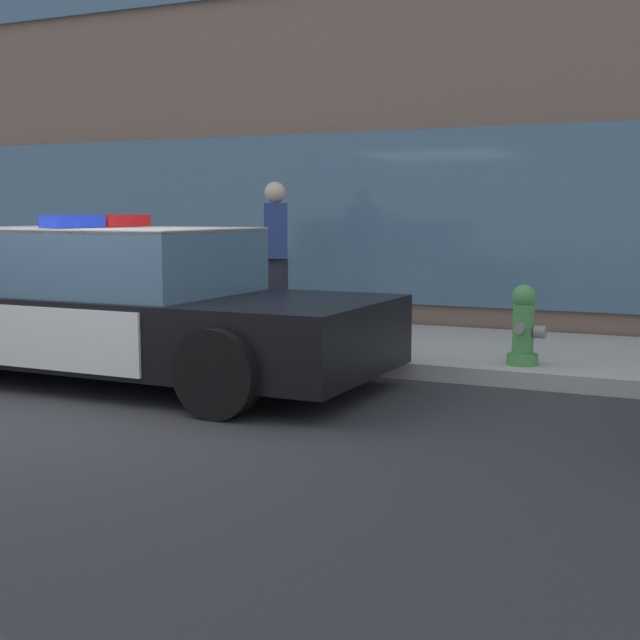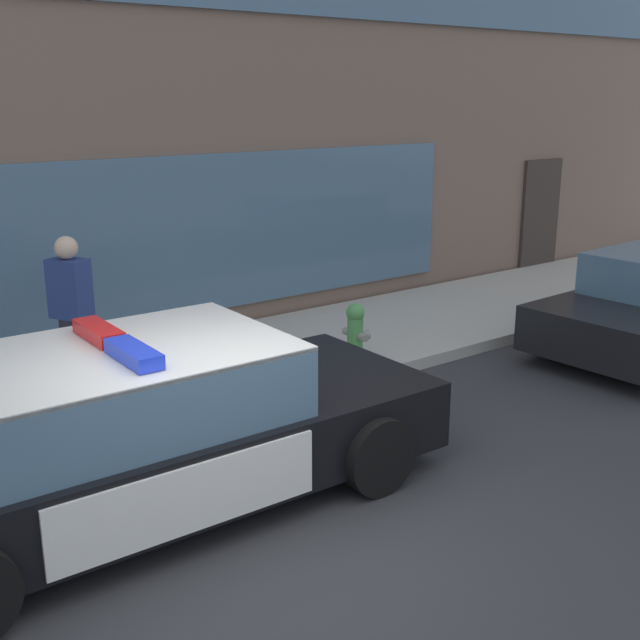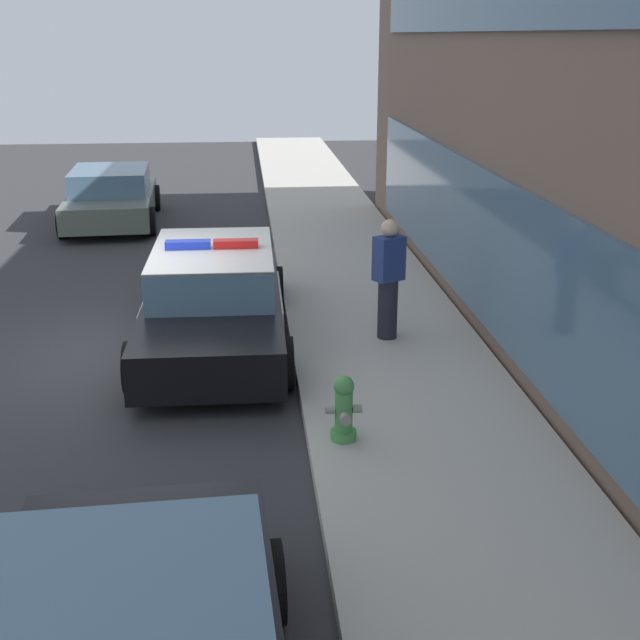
% 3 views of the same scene
% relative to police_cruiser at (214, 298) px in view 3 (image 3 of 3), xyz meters
% --- Properties ---
extents(ground, '(48.00, 48.00, 0.00)m').
position_rel_police_cruiser_xyz_m(ground, '(0.40, -1.10, -0.68)').
color(ground, '#303033').
extents(sidewalk, '(48.00, 2.70, 0.15)m').
position_rel_police_cruiser_xyz_m(sidewalk, '(0.40, 2.42, -0.60)').
color(sidewalk, '#B2ADA3').
rests_on(sidewalk, ground).
extents(police_cruiser, '(4.99, 2.13, 1.49)m').
position_rel_police_cruiser_xyz_m(police_cruiser, '(0.00, 0.00, 0.00)').
color(police_cruiser, black).
rests_on(police_cruiser, ground).
extents(fire_hydrant, '(0.34, 0.39, 0.73)m').
position_rel_police_cruiser_xyz_m(fire_hydrant, '(3.43, 1.45, -0.18)').
color(fire_hydrant, '#4C994C').
rests_on(fire_hydrant, sidewalk).
extents(car_far_lane, '(4.36, 2.28, 1.29)m').
position_rel_police_cruiser_xyz_m(car_far_lane, '(-8.24, -2.62, -0.05)').
color(car_far_lane, '#596056').
rests_on(car_far_lane, ground).
extents(pedestrian_on_sidewalk, '(0.42, 0.48, 1.71)m').
position_rel_police_cruiser_xyz_m(pedestrian_on_sidewalk, '(0.39, 2.44, 0.33)').
color(pedestrian_on_sidewalk, '#23232D').
rests_on(pedestrian_on_sidewalk, sidewalk).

